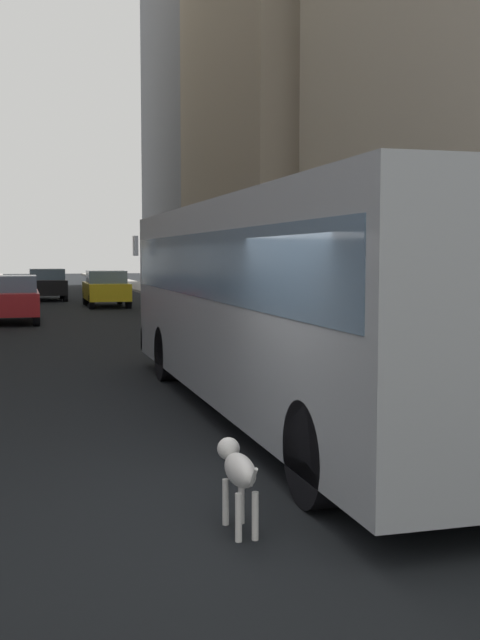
{
  "coord_description": "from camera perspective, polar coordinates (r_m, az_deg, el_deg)",
  "views": [
    {
      "loc": [
        -2.49,
        -7.19,
        2.31
      ],
      "look_at": [
        0.48,
        3.56,
        1.4
      ],
      "focal_mm": 44.56,
      "sensor_mm": 36.0,
      "label": 1
    }
  ],
  "objects": [
    {
      "name": "ground_plane",
      "position": [
        42.33,
        -12.05,
        1.44
      ],
      "size": [
        120.0,
        120.0,
        0.0
      ],
      "primitive_type": "plane",
      "color": "black"
    },
    {
      "name": "transit_bus",
      "position": [
        11.47,
        3.35,
        1.99
      ],
      "size": [
        2.78,
        11.53,
        3.05
      ],
      "color": "#999EA3",
      "rests_on": "ground"
    },
    {
      "name": "dalmatian_dog",
      "position": [
        6.78,
        -0.15,
        -10.72
      ],
      "size": [
        0.22,
        0.96,
        0.72
      ],
      "color": "white",
      "rests_on": "ground"
    },
    {
      "name": "car_black_suv",
      "position": [
        42.14,
        -13.69,
        2.52
      ],
      "size": [
        1.88,
        4.35,
        1.62
      ],
      "color": "black",
      "rests_on": "ground"
    },
    {
      "name": "car_red_coupe",
      "position": [
        28.32,
        -16.05,
        1.48
      ],
      "size": [
        1.76,
        4.14,
        1.62
      ],
      "color": "red",
      "rests_on": "ground"
    },
    {
      "name": "pedestrian_with_handbag",
      "position": [
        19.23,
        11.37,
        0.71
      ],
      "size": [
        0.45,
        0.34,
        1.69
      ],
      "color": "#1E1E2D",
      "rests_on": "sidewalk_right"
    },
    {
      "name": "sidewalk_right",
      "position": [
        43.04,
        -4.45,
        1.68
      ],
      "size": [
        2.4,
        110.0,
        0.15
      ],
      "primitive_type": "cube",
      "color": "#9E9991",
      "rests_on": "ground"
    },
    {
      "name": "building_right_far",
      "position": [
        60.17,
        -1.14,
        19.53
      ],
      "size": [
        9.13,
        19.86,
        35.48
      ],
      "color": "slate",
      "rests_on": "ground"
    },
    {
      "name": "car_yellow_taxi",
      "position": [
        36.28,
        -9.59,
        2.26
      ],
      "size": [
        1.81,
        4.11,
        1.62
      ],
      "color": "yellow",
      "rests_on": "ground"
    }
  ]
}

